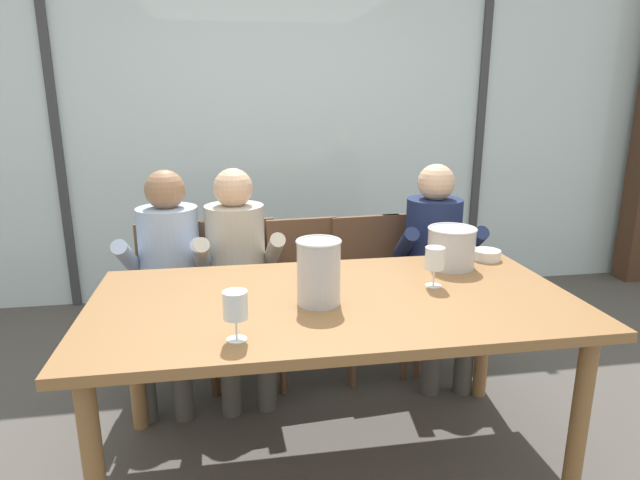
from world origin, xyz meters
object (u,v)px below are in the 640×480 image
chair_near_curtain (177,290)px  wine_glass_near_bucket (313,256)px  wine_glass_by_left_taster (235,307)px  chair_left_of_center (242,286)px  person_navy_polo (436,255)px  ice_bucket_primary (319,271)px  chair_right_of_center (370,280)px  ice_bucket_secondary (451,247)px  person_beige_jumper (238,265)px  dining_table (334,315)px  chair_near_window_right (419,276)px  person_pale_blue_shirt (168,269)px  tasting_bowl (486,255)px  chair_center (306,284)px  wine_glass_center_pour (435,260)px

chair_near_curtain → wine_glass_near_bucket: 1.05m
wine_glass_by_left_taster → chair_left_of_center: bearing=88.3°
chair_near_curtain → person_navy_polo: 1.49m
chair_left_of_center → ice_bucket_primary: 1.10m
chair_right_of_center → ice_bucket_secondary: (0.23, -0.59, 0.36)m
person_beige_jumper → ice_bucket_secondary: 1.13m
dining_table → ice_bucket_primary: bearing=-144.6°
chair_right_of_center → chair_near_window_right: 0.31m
chair_right_of_center → wine_glass_by_left_taster: size_ratio=5.06×
chair_near_curtain → person_pale_blue_shirt: (-0.02, -0.15, 0.17)m
chair_near_curtain → person_beige_jumper: size_ratio=0.73×
chair_near_window_right → tasting_bowl: (0.15, -0.53, 0.29)m
chair_near_window_right → wine_glass_near_bucket: 1.11m
person_beige_jumper → ice_bucket_secondary: size_ratio=5.18×
person_beige_jumper → ice_bucket_primary: 0.91m
chair_left_of_center → chair_near_window_right: (1.07, -0.01, 0.00)m
tasting_bowl → chair_right_of_center: bearing=132.0°
chair_right_of_center → wine_glass_near_bucket: (-0.45, -0.70, 0.38)m
person_navy_polo → tasting_bowl: size_ratio=8.64×
chair_left_of_center → tasting_bowl: size_ratio=6.34×
chair_right_of_center → person_navy_polo: size_ratio=0.73×
chair_center → ice_bucket_primary: 1.02m
person_pale_blue_shirt → tasting_bowl: (1.60, -0.39, 0.11)m
chair_right_of_center → person_navy_polo: person_navy_polo is taller
dining_table → wine_glass_by_left_taster: size_ratio=11.29×
person_navy_polo → ice_bucket_secondary: person_navy_polo is taller
chair_center → person_pale_blue_shirt: person_pale_blue_shirt is taller
dining_table → chair_near_curtain: bearing=128.2°
person_pale_blue_shirt → chair_right_of_center: bearing=10.2°
person_pale_blue_shirt → person_beige_jumper: (0.36, 0.00, 0.00)m
chair_center → chair_near_curtain: bearing=173.5°
chair_right_of_center → person_navy_polo: bearing=-23.7°
chair_right_of_center → wine_glass_center_pour: (0.06, -0.83, 0.38)m
tasting_bowl → wine_glass_center_pour: (-0.40, -0.32, 0.09)m
tasting_bowl → wine_glass_by_left_taster: wine_glass_by_left_taster is taller
chair_center → person_navy_polo: person_navy_polo is taller
chair_left_of_center → wine_glass_by_left_taster: wine_glass_by_left_taster is taller
chair_near_window_right → wine_glass_center_pour: wine_glass_center_pour is taller
chair_center → chair_right_of_center: (0.39, 0.01, 0.00)m
ice_bucket_secondary → person_beige_jumper: bearing=154.8°
tasting_bowl → wine_glass_center_pour: wine_glass_center_pour is taller
dining_table → wine_glass_center_pour: wine_glass_center_pour is taller
person_navy_polo → wine_glass_by_left_taster: 1.61m
chair_left_of_center → wine_glass_by_left_taster: 1.32m
dining_table → person_navy_polo: 1.08m
chair_center → chair_right_of_center: size_ratio=1.00×
dining_table → ice_bucket_secondary: size_ratio=8.49×
dining_table → wine_glass_center_pour: size_ratio=11.29×
chair_near_curtain → chair_near_window_right: 1.43m
wine_glass_by_left_taster → person_navy_polo: bearing=44.1°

